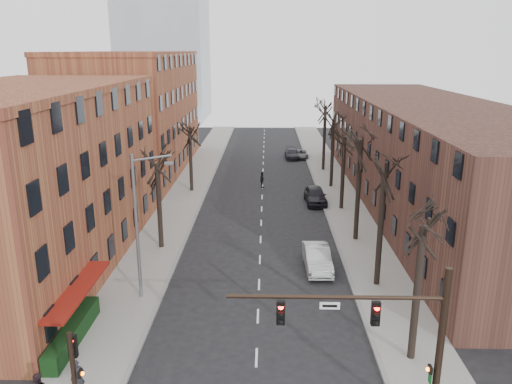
# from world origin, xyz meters

# --- Properties ---
(sidewalk_left) EXTENTS (4.00, 90.00, 0.15)m
(sidewalk_left) POSITION_xyz_m (-8.00, 35.00, 0.07)
(sidewalk_left) COLOR gray
(sidewalk_left) RESTS_ON ground
(sidewalk_right) EXTENTS (4.00, 90.00, 0.15)m
(sidewalk_right) POSITION_xyz_m (8.00, 35.00, 0.07)
(sidewalk_right) COLOR gray
(sidewalk_right) RESTS_ON ground
(building_left_near) EXTENTS (12.00, 26.00, 12.00)m
(building_left_near) POSITION_xyz_m (-16.00, 15.00, 6.00)
(building_left_near) COLOR brown
(building_left_near) RESTS_ON ground
(building_left_far) EXTENTS (12.00, 28.00, 14.00)m
(building_left_far) POSITION_xyz_m (-16.00, 44.00, 7.00)
(building_left_far) COLOR brown
(building_left_far) RESTS_ON ground
(building_right) EXTENTS (12.00, 50.00, 10.00)m
(building_right) POSITION_xyz_m (16.00, 30.00, 5.00)
(building_right) COLOR #4D2D24
(building_right) RESTS_ON ground
(awning_left) EXTENTS (1.20, 7.00, 0.15)m
(awning_left) POSITION_xyz_m (-9.40, 6.00, 0.00)
(awning_left) COLOR maroon
(awning_left) RESTS_ON ground
(hedge) EXTENTS (0.80, 6.00, 1.00)m
(hedge) POSITION_xyz_m (-9.50, 5.00, 0.65)
(hedge) COLOR black
(hedge) RESTS_ON sidewalk_left
(tree_right_a) EXTENTS (5.20, 5.20, 10.00)m
(tree_right_a) POSITION_xyz_m (7.60, 4.00, 0.00)
(tree_right_a) COLOR black
(tree_right_a) RESTS_ON ground
(tree_right_b) EXTENTS (5.20, 5.20, 10.80)m
(tree_right_b) POSITION_xyz_m (7.60, 12.00, 0.00)
(tree_right_b) COLOR black
(tree_right_b) RESTS_ON ground
(tree_right_c) EXTENTS (5.20, 5.20, 11.60)m
(tree_right_c) POSITION_xyz_m (7.60, 20.00, 0.00)
(tree_right_c) COLOR black
(tree_right_c) RESTS_ON ground
(tree_right_d) EXTENTS (5.20, 5.20, 10.00)m
(tree_right_d) POSITION_xyz_m (7.60, 28.00, 0.00)
(tree_right_d) COLOR black
(tree_right_d) RESTS_ON ground
(tree_right_e) EXTENTS (5.20, 5.20, 10.80)m
(tree_right_e) POSITION_xyz_m (7.60, 36.00, 0.00)
(tree_right_e) COLOR black
(tree_right_e) RESTS_ON ground
(tree_right_f) EXTENTS (5.20, 5.20, 11.60)m
(tree_right_f) POSITION_xyz_m (7.60, 44.00, 0.00)
(tree_right_f) COLOR black
(tree_right_f) RESTS_ON ground
(tree_left_a) EXTENTS (5.20, 5.20, 9.50)m
(tree_left_a) POSITION_xyz_m (-7.60, 18.00, 0.00)
(tree_left_a) COLOR black
(tree_left_a) RESTS_ON ground
(tree_left_b) EXTENTS (5.20, 5.20, 9.50)m
(tree_left_b) POSITION_xyz_m (-7.60, 34.00, 0.00)
(tree_left_b) COLOR black
(tree_left_b) RESTS_ON ground
(signal_mast_arm) EXTENTS (8.14, 0.30, 7.20)m
(signal_mast_arm) POSITION_xyz_m (5.45, -1.00, 4.40)
(signal_mast_arm) COLOR black
(signal_mast_arm) RESTS_ON ground
(signal_pole_left) EXTENTS (0.47, 0.44, 4.40)m
(signal_pole_left) POSITION_xyz_m (-6.99, -0.95, 2.61)
(signal_pole_left) COLOR black
(signal_pole_left) RESTS_ON ground
(streetlight) EXTENTS (2.45, 0.22, 9.03)m
(streetlight) POSITION_xyz_m (-7.03, 10.00, 5.01)
(streetlight) COLOR slate
(streetlight) RESTS_ON ground
(silver_sedan) EXTENTS (1.84, 4.90, 1.60)m
(silver_sedan) POSITION_xyz_m (4.00, 14.52, 0.80)
(silver_sedan) COLOR #A7AAAE
(silver_sedan) RESTS_ON ground
(parked_car_near) EXTENTS (2.17, 4.97, 1.67)m
(parked_car_near) POSITION_xyz_m (5.30, 29.99, 0.83)
(parked_car_near) COLOR black
(parked_car_near) RESTS_ON ground
(parked_car_mid) EXTENTS (2.03, 4.55, 1.30)m
(parked_car_mid) POSITION_xyz_m (3.98, 51.25, 0.65)
(parked_car_mid) COLOR #222129
(parked_car_mid) RESTS_ON ground
(parked_car_far) EXTENTS (1.87, 4.01, 1.11)m
(parked_car_far) POSITION_xyz_m (5.30, 51.58, 0.56)
(parked_car_far) COLOR #56595D
(parked_car_far) RESTS_ON ground
(pedestrian_a) EXTENTS (0.73, 0.67, 1.68)m
(pedestrian_a) POSITION_xyz_m (-7.71, 0.89, 0.99)
(pedestrian_a) COLOR black
(pedestrian_a) RESTS_ON sidewalk_left
(pedestrian_crossing) EXTENTS (0.59, 1.11, 1.81)m
(pedestrian_crossing) POSITION_xyz_m (-0.05, 35.60, 0.90)
(pedestrian_crossing) COLOR black
(pedestrian_crossing) RESTS_ON ground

